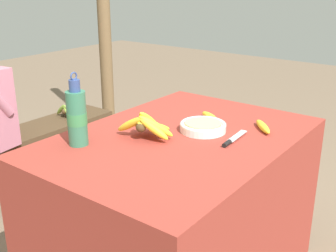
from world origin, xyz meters
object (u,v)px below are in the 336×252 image
Objects in this scene: banana_bunch_ripe at (147,125)px; loose_banana_front at (263,127)px; serving_bowl at (203,126)px; banana_bunch_green at (68,110)px; wooden_bench at (18,144)px; support_post_far at (104,15)px; loose_banana_side at (210,117)px; water_bottle at (77,117)px; knife at (232,140)px.

banana_bunch_ripe is 0.54m from loose_banana_front.
banana_bunch_green is at bearing 74.11° from serving_bowl.
support_post_far is (1.16, 0.29, 0.76)m from wooden_bench.
banana_bunch_green is (0.26, 1.41, -0.30)m from loose_banana_side.
banana_bunch_green is (0.24, 1.68, -0.30)m from loose_banana_front.
wooden_bench is (0.43, 1.14, -0.54)m from water_bottle.
loose_banana_side is (0.38, -0.09, -0.05)m from banana_bunch_ripe.
loose_banana_side is 0.65× the size of knife.
loose_banana_front is 0.10× the size of wooden_bench.
serving_bowl reaches higher than wooden_bench.
support_post_far is at bearing 14.08° from wooden_bench.
water_bottle is 2.09× the size of loose_banana_front.
banana_bunch_green is at bearing -157.82° from support_post_far.
water_bottle reaches higher than banana_bunch_green.
loose_banana_side is 0.06× the size of support_post_far.
serving_bowl is 1.53m from wooden_bench.
banana_bunch_ripe reaches higher than knife.
banana_bunch_ripe is 1.42m from wooden_bench.
wooden_bench is 0.47m from banana_bunch_green.
banana_bunch_ripe is 2.13m from support_post_far.
knife is at bearing -60.16° from banana_bunch_ripe.
knife reaches higher than wooden_bench.
banana_bunch_green is at bearing 69.98° from knife.
water_bottle is 0.68m from loose_banana_side.
support_post_far reaches higher than serving_bowl.
knife is 2.29m from support_post_far.
banana_bunch_ripe is 0.88× the size of water_bottle.
serving_bowl is 0.28m from loose_banana_front.
serving_bowl is 0.18m from knife.
serving_bowl is at bearing -159.03° from loose_banana_side.
serving_bowl is at bearing 129.50° from loose_banana_front.
banana_bunch_ripe reaches higher than banana_bunch_green.
banana_bunch_green is (0.87, 1.14, -0.41)m from water_bottle.
water_bottle is 2.15m from support_post_far.
water_bottle is 0.84m from loose_banana_front.
banana_bunch_ripe reaches higher than loose_banana_side.
loose_banana_side is at bearing -12.92° from banana_bunch_ripe.
loose_banana_front is 1.08× the size of loose_banana_side.
support_post_far is at bearing 22.18° from banana_bunch_green.
banana_bunch_green is 0.10× the size of support_post_far.
serving_bowl is 1.54× the size of loose_banana_side.
loose_banana_front is at bearing -40.82° from water_bottle.
banana_bunch_ripe is at bearing 147.14° from serving_bowl.
serving_bowl reaches higher than knife.
water_bottle is at bearing 143.95° from serving_bowl.
banana_bunch_green is (0.64, 1.32, -0.35)m from banana_bunch_ripe.
banana_bunch_ripe is 0.39m from loose_banana_side.
support_post_far is (1.36, 1.61, 0.29)m from banana_bunch_ripe.
loose_banana_front is (0.63, -0.55, -0.11)m from water_bottle.
serving_bowl is 2.12m from support_post_far.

